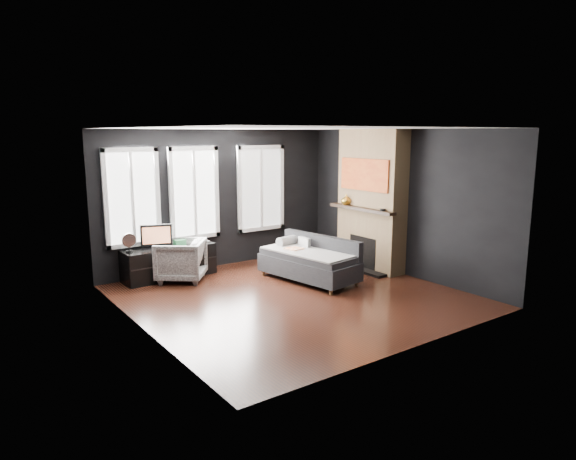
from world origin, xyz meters
TOP-DOWN VIEW (x-y plane):
  - floor at (0.00, 0.00)m, footprint 5.00×5.00m
  - ceiling at (0.00, 0.00)m, footprint 5.00×5.00m
  - wall_back at (0.00, 2.50)m, footprint 5.00×0.02m
  - wall_left at (-2.50, 0.00)m, footprint 0.02×5.00m
  - wall_right at (2.50, 0.00)m, footprint 0.02×5.00m
  - windows at (-0.45, 2.46)m, footprint 4.00×0.16m
  - fireplace at (2.30, 0.60)m, footprint 0.70×1.62m
  - sofa at (0.77, 0.60)m, footprint 1.21×1.97m
  - stripe_pillow at (0.92, 0.93)m, footprint 0.07×0.30m
  - armchair at (-1.10, 1.95)m, footprint 1.08×1.09m
  - media_console at (-1.20, 2.24)m, footprint 1.72×0.61m
  - monitor at (-1.44, 2.21)m, footprint 0.57×0.28m
  - desk_fan at (-1.93, 2.23)m, footprint 0.26×0.26m
  - mug at (-0.76, 2.22)m, footprint 0.12×0.10m
  - book at (-0.55, 2.29)m, footprint 0.16×0.03m
  - storage_box at (-0.99, 2.21)m, footprint 0.21×0.13m
  - mantel_vase at (2.05, 1.05)m, footprint 0.24×0.25m
  - mantel_clock at (2.05, 0.05)m, footprint 0.12×0.12m

SIDE VIEW (x-z plane):
  - floor at x=0.00m, z-range 0.00..0.00m
  - media_console at x=-1.20m, z-range 0.00..0.58m
  - sofa at x=0.77m, z-range 0.00..0.79m
  - armchair at x=-1.10m, z-range 0.00..0.82m
  - stripe_pillow at x=0.92m, z-range 0.42..0.72m
  - storage_box at x=-0.99m, z-range 0.58..0.69m
  - mug at x=-0.76m, z-range 0.58..0.69m
  - book at x=-0.55m, z-range 0.58..0.80m
  - desk_fan at x=-1.93m, z-range 0.58..0.93m
  - monitor at x=-1.44m, z-range 0.58..1.08m
  - mantel_clock at x=2.05m, z-range 1.23..1.27m
  - mantel_vase at x=2.05m, z-range 1.23..1.43m
  - wall_back at x=0.00m, z-range 0.00..2.70m
  - wall_left at x=-2.50m, z-range 0.00..2.70m
  - wall_right at x=2.50m, z-range 0.00..2.70m
  - fireplace at x=2.30m, z-range 0.00..2.70m
  - windows at x=-0.45m, z-range 1.50..3.26m
  - ceiling at x=0.00m, z-range 2.70..2.70m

